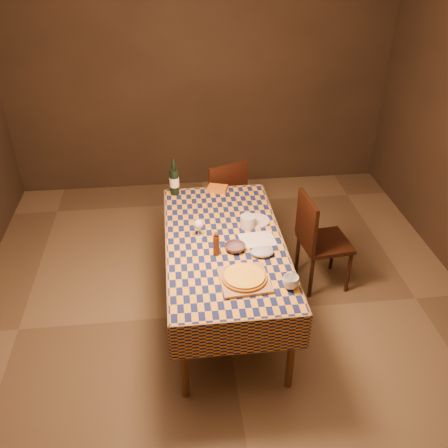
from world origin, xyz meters
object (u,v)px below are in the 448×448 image
object	(u,v)px
chair_far	(223,197)
chair_right	(317,237)
cutting_board	(244,280)
pizza	(244,277)
white_plate	(256,221)
bowl	(235,248)
wine_bottle	(174,181)
dining_table	(225,249)

from	to	relation	value
chair_far	chair_right	size ratio (longest dim) A/B	1.00
cutting_board	pizza	size ratio (longest dim) A/B	0.90
pizza	chair_far	distance (m)	1.70
cutting_board	white_plate	size ratio (longest dim) A/B	1.53
cutting_board	white_plate	bearing A→B (deg)	74.30
white_plate	pizza	bearing A→B (deg)	-105.70
chair_far	chair_right	world-z (taller)	same
pizza	bowl	distance (m)	0.38
white_plate	wine_bottle	bearing A→B (deg)	139.85
pizza	wine_bottle	xyz separation A→B (m)	(-0.45, 1.34, 0.09)
dining_table	pizza	distance (m)	0.53
wine_bottle	cutting_board	bearing A→B (deg)	-71.50
dining_table	cutting_board	xyz separation A→B (m)	(0.08, -0.52, 0.09)
dining_table	chair_far	xyz separation A→B (m)	(0.12, 1.16, -0.17)
bowl	wine_bottle	bearing A→B (deg)	114.29
bowl	chair_far	world-z (taller)	chair_far
pizza	white_plate	bearing A→B (deg)	74.30
cutting_board	pizza	world-z (taller)	pizza
bowl	chair_far	bearing A→B (deg)	87.76
dining_table	white_plate	xyz separation A→B (m)	(0.30, 0.26, 0.08)
pizza	white_plate	size ratio (longest dim) A/B	1.69
wine_bottle	white_plate	xyz separation A→B (m)	(0.67, -0.56, -0.12)
cutting_board	wine_bottle	size ratio (longest dim) A/B	0.99
pizza	dining_table	bearing A→B (deg)	98.86
pizza	wine_bottle	bearing A→B (deg)	108.50
chair_far	white_plate	bearing A→B (deg)	-78.37
white_plate	chair_far	size ratio (longest dim) A/B	0.24
cutting_board	chair_right	size ratio (longest dim) A/B	0.37
dining_table	cutting_board	world-z (taller)	cutting_board
wine_bottle	chair_right	size ratio (longest dim) A/B	0.38
bowl	white_plate	xyz separation A→B (m)	(0.23, 0.40, -0.02)
white_plate	chair_far	world-z (taller)	chair_far
bowl	dining_table	bearing A→B (deg)	115.91
wine_bottle	chair_far	size ratio (longest dim) A/B	0.38
cutting_board	bowl	world-z (taller)	bowl
wine_bottle	chair_far	distance (m)	0.70
pizza	chair_right	size ratio (longest dim) A/B	0.41
bowl	chair_right	world-z (taller)	chair_right
bowl	white_plate	bearing A→B (deg)	59.48
dining_table	bowl	bearing A→B (deg)	-64.09
wine_bottle	chair_right	world-z (taller)	wine_bottle
cutting_board	chair_right	bearing A→B (deg)	46.84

